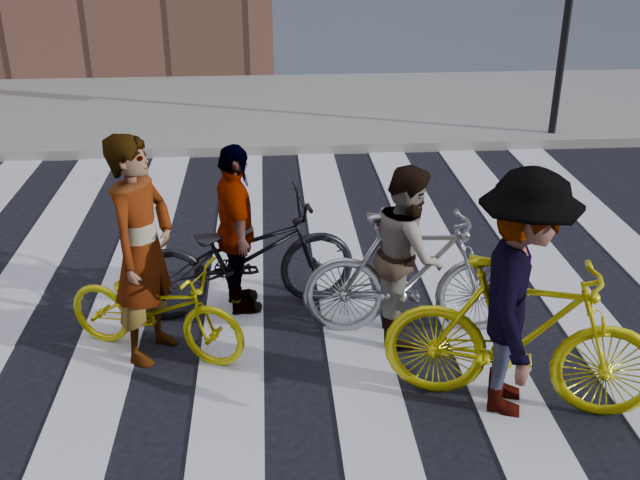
{
  "coord_description": "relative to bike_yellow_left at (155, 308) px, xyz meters",
  "views": [
    {
      "loc": [
        -0.19,
        -5.98,
        3.63
      ],
      "look_at": [
        0.27,
        0.3,
        0.72
      ],
      "focal_mm": 42.0,
      "sensor_mm": 36.0,
      "label": 1
    }
  ],
  "objects": [
    {
      "name": "ground",
      "position": [
        1.18,
        0.36,
        -0.44
      ],
      "size": [
        100.0,
        100.0,
        0.0
      ],
      "primitive_type": "plane",
      "color": "black",
      "rests_on": "ground"
    },
    {
      "name": "sidewalk_far",
      "position": [
        1.18,
        7.86,
        -0.36
      ],
      "size": [
        100.0,
        5.0,
        0.15
      ],
      "primitive_type": "cube",
      "color": "gray",
      "rests_on": "ground"
    },
    {
      "name": "zebra_crosswalk",
      "position": [
        1.18,
        0.36,
        -0.43
      ],
      "size": [
        8.25,
        10.0,
        0.01
      ],
      "color": "silver",
      "rests_on": "ground"
    },
    {
      "name": "bike_yellow_left",
      "position": [
        0.0,
        0.0,
        0.0
      ],
      "size": [
        1.76,
        1.2,
        0.87
      ],
      "primitive_type": "imported",
      "rotation": [
        0.0,
        0.0,
        1.16
      ],
      "color": "yellow",
      "rests_on": "ground"
    },
    {
      "name": "bike_silver_mid",
      "position": [
        2.24,
        0.17,
        0.15
      ],
      "size": [
        1.97,
        0.67,
        1.17
      ],
      "primitive_type": "imported",
      "rotation": [
        0.0,
        0.0,
        1.51
      ],
      "color": "#95999E",
      "rests_on": "ground"
    },
    {
      "name": "bike_yellow_right",
      "position": [
        2.86,
        -0.95,
        0.18
      ],
      "size": [
        2.15,
        1.18,
        1.24
      ],
      "primitive_type": "imported",
      "rotation": [
        0.0,
        0.0,
        1.26
      ],
      "color": "#D1C70B",
      "rests_on": "ground"
    },
    {
      "name": "bike_dark_rear",
      "position": [
        0.74,
        0.71,
        0.13
      ],
      "size": [
        2.24,
        1.12,
        1.13
      ],
      "primitive_type": "imported",
      "rotation": [
        0.0,
        0.0,
        1.75
      ],
      "color": "black",
      "rests_on": "ground"
    },
    {
      "name": "rider_left",
      "position": [
        -0.05,
        -0.0,
        0.55
      ],
      "size": [
        0.72,
        0.85,
        1.97
      ],
      "primitive_type": "imported",
      "rotation": [
        0.0,
        0.0,
        1.16
      ],
      "color": "slate",
      "rests_on": "ground"
    },
    {
      "name": "rider_mid",
      "position": [
        2.19,
        0.17,
        0.36
      ],
      "size": [
        0.65,
        0.81,
        1.59
      ],
      "primitive_type": "imported",
      "rotation": [
        0.0,
        0.0,
        1.51
      ],
      "color": "slate",
      "rests_on": "ground"
    },
    {
      "name": "rider_right",
      "position": [
        2.81,
        -0.95,
        0.53
      ],
      "size": [
        1.07,
        1.41,
        1.94
      ],
      "primitive_type": "imported",
      "rotation": [
        0.0,
        0.0,
        1.26
      ],
      "color": "slate",
      "rests_on": "ground"
    },
    {
      "name": "rider_rear",
      "position": [
        0.69,
        0.71,
        0.38
      ],
      "size": [
        0.57,
        1.02,
        1.64
      ],
      "primitive_type": "imported",
      "rotation": [
        0.0,
        0.0,
        1.75
      ],
      "color": "slate",
      "rests_on": "ground"
    }
  ]
}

